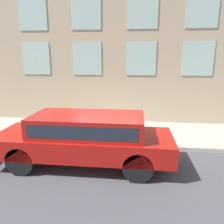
% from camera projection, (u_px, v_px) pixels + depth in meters
% --- Properties ---
extents(ground_plane, '(80.00, 80.00, 0.00)m').
position_uv_depth(ground_plane, '(105.00, 148.00, 8.01)').
color(ground_plane, '#47474C').
extents(sidewalk, '(3.15, 60.00, 0.15)m').
position_uv_depth(sidewalk, '(110.00, 132.00, 9.52)').
color(sidewalk, '#A8A093').
rests_on(sidewalk, ground_plane).
extents(building_facade, '(0.33, 40.00, 7.63)m').
position_uv_depth(building_facade, '(114.00, 45.00, 10.29)').
color(building_facade, tan).
rests_on(building_facade, ground_plane).
extents(fire_hydrant, '(0.37, 0.47, 0.74)m').
position_uv_depth(fire_hydrant, '(102.00, 130.00, 8.32)').
color(fire_hydrant, gold).
rests_on(fire_hydrant, sidewalk).
extents(person, '(0.28, 0.18, 1.15)m').
position_uv_depth(person, '(123.00, 123.00, 8.23)').
color(person, '#232328').
rests_on(person, sidewalk).
extents(parked_truck_red_near, '(1.84, 5.27, 1.59)m').
position_uv_depth(parked_truck_red_near, '(86.00, 135.00, 6.56)').
color(parked_truck_red_near, black).
rests_on(parked_truck_red_near, ground_plane).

